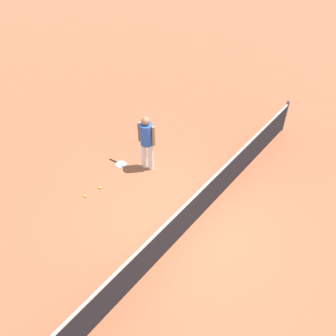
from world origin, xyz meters
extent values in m
plane|color=#9E5638|center=(0.00, 0.00, 0.00)|extent=(40.00, 40.00, 0.00)
cylinder|color=#4C4C51|center=(-5.00, 0.00, 0.54)|extent=(0.09, 0.09, 1.07)
cube|color=black|center=(0.00, 0.00, 0.46)|extent=(10.00, 0.02, 0.91)
cube|color=white|center=(0.00, 0.00, 0.94)|extent=(10.00, 0.04, 0.06)
cylinder|color=white|center=(-0.96, -2.08, 0.42)|extent=(0.16, 0.16, 0.85)
cylinder|color=white|center=(-0.92, -2.30, 0.42)|extent=(0.16, 0.16, 0.85)
cylinder|color=#2D59B2|center=(-0.94, -2.19, 1.16)|extent=(0.40, 0.40, 0.62)
cylinder|color=#9E704C|center=(-0.98, -1.98, 1.18)|extent=(0.11, 0.11, 0.58)
cylinder|color=#9E704C|center=(-0.90, -2.40, 1.18)|extent=(0.11, 0.11, 0.58)
sphere|color=#9E704C|center=(-0.94, -2.19, 1.58)|extent=(0.27, 0.27, 0.23)
torus|color=white|center=(-0.56, -2.88, 0.01)|extent=(0.34, 0.34, 0.02)
cylinder|color=silver|center=(-0.56, -2.88, 0.01)|extent=(0.29, 0.29, 0.00)
cylinder|color=black|center=(-0.54, -3.16, 0.02)|extent=(0.05, 0.28, 0.03)
sphere|color=#C6E033|center=(0.95, -2.72, 0.03)|extent=(0.07, 0.07, 0.07)
sphere|color=#C6E033|center=(0.49, -2.64, 0.03)|extent=(0.07, 0.07, 0.07)
camera|label=1|loc=(4.81, 3.06, 6.82)|focal=38.89mm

